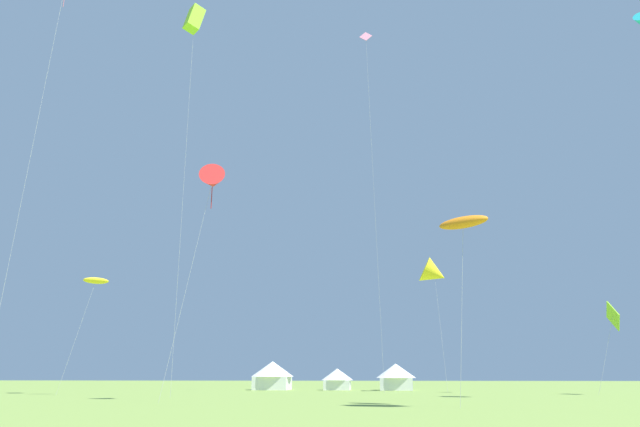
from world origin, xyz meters
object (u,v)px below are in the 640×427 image
(festival_tent_right, at_px, (272,374))
(festival_tent_left, at_px, (396,375))
(kite_red_delta, at_px, (213,181))
(kite_pink_diamond, at_px, (367,63))
(kite_lime_box, at_px, (194,20))
(festival_tent_center, at_px, (337,378))
(kite_yellow_delta, at_px, (434,274))
(kite_yellow_parafoil, at_px, (96,281))
(kite_lime_diamond, at_px, (613,316))
(kite_orange_parafoil, at_px, (463,223))

(festival_tent_right, bearing_deg, festival_tent_left, -0.00)
(kite_red_delta, distance_m, kite_pink_diamond, 29.83)
(kite_lime_box, relative_size, festival_tent_center, 9.32)
(kite_yellow_delta, height_order, kite_yellow_parafoil, kite_yellow_delta)
(kite_lime_diamond, height_order, festival_tent_right, kite_lime_diamond)
(kite_orange_parafoil, bearing_deg, kite_yellow_delta, 89.19)
(kite_red_delta, xyz_separation_m, kite_lime_diamond, (30.94, 16.60, -8.02))
(kite_yellow_delta, distance_m, kite_orange_parafoil, 29.05)
(kite_lime_box, bearing_deg, festival_tent_center, 67.01)
(kite_yellow_delta, xyz_separation_m, festival_tent_center, (-11.00, 6.19, -10.65))
(kite_pink_diamond, bearing_deg, festival_tent_left, 80.15)
(kite_yellow_delta, xyz_separation_m, festival_tent_right, (-18.49, 6.19, -10.19))
(kite_yellow_delta, bearing_deg, kite_yellow_parafoil, -154.29)
(kite_lime_box, bearing_deg, kite_yellow_delta, 40.33)
(festival_tent_center, height_order, festival_tent_left, festival_tent_left)
(kite_lime_box, relative_size, kite_pink_diamond, 0.87)
(kite_red_delta, xyz_separation_m, kite_yellow_parafoil, (-13.39, 10.26, -5.06))
(festival_tent_left, bearing_deg, kite_red_delta, -111.51)
(festival_tent_center, bearing_deg, festival_tent_left, -0.00)
(kite_orange_parafoil, xyz_separation_m, festival_tent_right, (-18.08, 35.16, -8.08))
(kite_pink_diamond, xyz_separation_m, festival_tent_right, (-12.14, 11.21, -32.73))
(kite_yellow_delta, relative_size, kite_pink_diamond, 0.35)
(kite_pink_diamond, distance_m, festival_tent_right, 36.67)
(kite_pink_diamond, relative_size, festival_tent_right, 7.91)
(kite_yellow_delta, relative_size, kite_yellow_parafoil, 1.39)
(kite_yellow_delta, bearing_deg, kite_orange_parafoil, -90.81)
(kite_yellow_parafoil, bearing_deg, festival_tent_center, 47.39)
(kite_yellow_delta, bearing_deg, kite_lime_diamond, -29.36)
(kite_yellow_parafoil, bearing_deg, festival_tent_left, 38.89)
(festival_tent_center, relative_size, festival_tent_left, 0.82)
(kite_pink_diamond, bearing_deg, festival_tent_right, 137.28)
(kite_lime_box, height_order, festival_tent_left, kite_lime_box)
(kite_red_delta, height_order, kite_yellow_delta, kite_red_delta)
(kite_yellow_parafoil, bearing_deg, kite_pink_diamond, 21.71)
(festival_tent_center, bearing_deg, kite_yellow_parafoil, -132.61)
(kite_yellow_parafoil, xyz_separation_m, festival_tent_left, (25.56, 20.61, -7.87))
(kite_yellow_delta, bearing_deg, festival_tent_right, 161.50)
(festival_tent_center, bearing_deg, kite_yellow_delta, -29.35)
(kite_lime_box, xyz_separation_m, kite_yellow_parafoil, (-8.67, 3.65, -22.83))
(kite_lime_box, relative_size, kite_orange_parafoil, 3.25)
(kite_red_delta, height_order, festival_tent_left, kite_red_delta)
(kite_pink_diamond, bearing_deg, kite_red_delta, -117.46)
(festival_tent_right, bearing_deg, festival_tent_center, 0.00)
(kite_orange_parafoil, relative_size, festival_tent_left, 2.33)
(kite_yellow_parafoil, relative_size, kite_orange_parafoil, 0.95)
(kite_yellow_parafoil, bearing_deg, festival_tent_right, 60.90)
(kite_red_delta, bearing_deg, festival_tent_center, 79.78)
(festival_tent_center, bearing_deg, kite_pink_diamond, -67.47)
(kite_pink_diamond, height_order, kite_yellow_parafoil, kite_pink_diamond)
(kite_yellow_parafoil, relative_size, kite_lime_diamond, 1.26)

